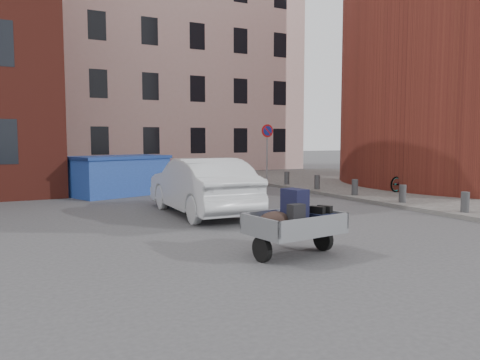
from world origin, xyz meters
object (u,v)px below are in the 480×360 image
dumpster (120,175)px  silver_car (201,186)px  bicycle (405,179)px  trailer (294,222)px

dumpster → silver_car: 5.58m
silver_car → bicycle: (8.65, 0.78, -0.22)m
dumpster → silver_car: (0.99, -5.49, 0.04)m
trailer → silver_car: silver_car is taller
trailer → bicycle: (9.01, 5.93, -0.04)m
silver_car → trailer: bearing=87.5°
dumpster → bicycle: 10.73m
dumpster → bicycle: dumpster is taller
bicycle → silver_car: bearing=88.1°
trailer → dumpster: dumpster is taller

